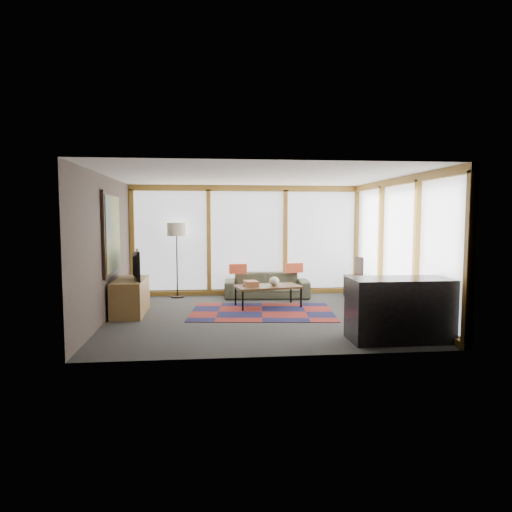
{
  "coord_description": "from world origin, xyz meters",
  "views": [
    {
      "loc": [
        -0.9,
        -8.4,
        1.87
      ],
      "look_at": [
        0.0,
        0.4,
        1.1
      ],
      "focal_mm": 32.0,
      "sensor_mm": 36.0,
      "label": 1
    }
  ],
  "objects": [
    {
      "name": "shelf_picture",
      "position": [
        2.56,
        1.8,
        0.72
      ],
      "size": [
        0.09,
        0.33,
        0.43
      ],
      "primitive_type": "cube",
      "rotation": [
        0.0,
        0.0,
        0.15
      ],
      "color": "black",
      "rests_on": "bookshelf"
    },
    {
      "name": "bar_counter",
      "position": [
        1.94,
        -1.89,
        0.47
      ],
      "size": [
        1.5,
        0.7,
        0.95
      ],
      "primitive_type": "cube",
      "rotation": [
        0.0,
        0.0,
        -0.0
      ],
      "color": "black",
      "rests_on": "ground"
    },
    {
      "name": "ground",
      "position": [
        0.0,
        0.0,
        0.0
      ],
      "size": [
        5.5,
        5.5,
        0.0
      ],
      "primitive_type": "plane",
      "color": "#2F2F2D",
      "rests_on": "ground"
    },
    {
      "name": "pillow_left",
      "position": [
        -0.26,
        1.93,
        0.68
      ],
      "size": [
        0.41,
        0.15,
        0.22
      ],
      "primitive_type": "cube",
      "rotation": [
        0.0,
        0.0,
        0.07
      ],
      "color": "#DD522F",
      "rests_on": "sofa"
    },
    {
      "name": "rug",
      "position": [
        0.11,
        0.33,
        0.01
      ],
      "size": [
        2.93,
        2.06,
        0.01
      ],
      "primitive_type": "cube",
      "rotation": [
        0.0,
        0.0,
        -0.11
      ],
      "color": "maroon",
      "rests_on": "ground"
    },
    {
      "name": "television",
      "position": [
        -2.37,
        0.46,
        0.95
      ],
      "size": [
        0.3,
        0.97,
        0.56
      ],
      "primitive_type": "imported",
      "rotation": [
        0.0,
        0.0,
        1.75
      ],
      "color": "black",
      "rests_on": "tv_console"
    },
    {
      "name": "room_envelope",
      "position": [
        0.49,
        0.56,
        1.54
      ],
      "size": [
        5.52,
        5.02,
        2.62
      ],
      "color": "#433930",
      "rests_on": "ground"
    },
    {
      "name": "bowl_a",
      "position": [
        2.41,
        0.5,
        0.55
      ],
      "size": [
        0.23,
        0.23,
        0.09
      ],
      "primitive_type": "ellipsoid",
      "rotation": [
        0.0,
        0.0,
        0.26
      ],
      "color": "black",
      "rests_on": "bookshelf"
    },
    {
      "name": "bookshelf",
      "position": [
        2.43,
        1.03,
        0.25
      ],
      "size": [
        0.36,
        2.0,
        0.5
      ],
      "primitive_type": null,
      "color": "black",
      "rests_on": "ground"
    },
    {
      "name": "bowl_b",
      "position": [
        2.42,
        0.81,
        0.54
      ],
      "size": [
        0.19,
        0.19,
        0.08
      ],
      "primitive_type": "ellipsoid",
      "rotation": [
        0.0,
        0.0,
        -0.22
      ],
      "color": "black",
      "rests_on": "bookshelf"
    },
    {
      "name": "pillow_right",
      "position": [
        1.05,
        1.97,
        0.68
      ],
      "size": [
        0.42,
        0.19,
        0.22
      ],
      "primitive_type": "cube",
      "rotation": [
        0.0,
        0.0,
        0.17
      ],
      "color": "#DD522F",
      "rests_on": "sofa"
    },
    {
      "name": "sofa",
      "position": [
        0.41,
        1.95,
        0.28
      ],
      "size": [
        1.98,
        0.89,
        0.57
      ],
      "primitive_type": "imported",
      "rotation": [
        0.0,
        0.0,
        -0.07
      ],
      "color": "#3B3F2E",
      "rests_on": "ground"
    },
    {
      "name": "vase",
      "position": [
        0.43,
        0.88,
        0.53
      ],
      "size": [
        0.23,
        0.23,
        0.18
      ],
      "primitive_type": "ellipsoid",
      "rotation": [
        0.0,
        0.0,
        -0.12
      ],
      "color": "beige",
      "rests_on": "coffee_table"
    },
    {
      "name": "coffee_table",
      "position": [
        0.3,
        0.86,
        0.22
      ],
      "size": [
        1.42,
        0.9,
        0.44
      ],
      "primitive_type": null,
      "rotation": [
        0.0,
        0.0,
        0.19
      ],
      "color": "black",
      "rests_on": "ground"
    },
    {
      "name": "book_stack",
      "position": [
        -0.06,
        0.85,
        0.49
      ],
      "size": [
        0.31,
        0.37,
        0.11
      ],
      "primitive_type": "cube",
      "rotation": [
        0.0,
        0.0,
        0.18
      ],
      "color": "brown",
      "rests_on": "coffee_table"
    },
    {
      "name": "tv_console",
      "position": [
        -2.42,
        0.45,
        0.33
      ],
      "size": [
        0.56,
        1.34,
        0.67
      ],
      "primitive_type": "cube",
      "color": "brown",
      "rests_on": "ground"
    },
    {
      "name": "floor_lamp",
      "position": [
        -1.65,
        2.16,
        0.86
      ],
      "size": [
        0.43,
        0.43,
        1.73
      ],
      "primitive_type": null,
      "color": "black",
      "rests_on": "ground"
    }
  ]
}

